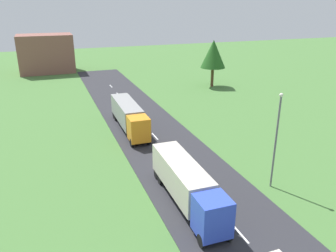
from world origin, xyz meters
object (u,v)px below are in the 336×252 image
object	(u,v)px
truck_third	(129,115)
distant_building	(46,54)
truck_second	(187,183)
lamppost_second	(276,137)
tree_pine	(213,54)

from	to	relation	value
truck_third	distant_building	bearing A→B (deg)	101.27
truck_third	distant_building	distance (m)	47.24
distant_building	truck_second	bearing A→B (deg)	-81.81
truck_third	lamppost_second	size ratio (longest dim) A/B	1.39
truck_second	tree_pine	bearing A→B (deg)	59.95
truck_third	truck_second	bearing A→B (deg)	-89.31
lamppost_second	distant_building	world-z (taller)	lamppost_second
truck_second	truck_third	world-z (taller)	truck_third
truck_third	lamppost_second	world-z (taller)	lamppost_second
tree_pine	distant_building	distance (m)	41.92
truck_second	distant_building	bearing A→B (deg)	98.19
truck_third	tree_pine	size ratio (longest dim) A/B	1.35
truck_second	truck_third	size ratio (longest dim) A/B	0.93
truck_second	distant_building	xyz separation A→B (m)	(-9.45, 65.67, 2.50)
tree_pine	distant_building	size ratio (longest dim) A/B	0.74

